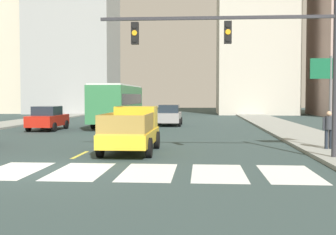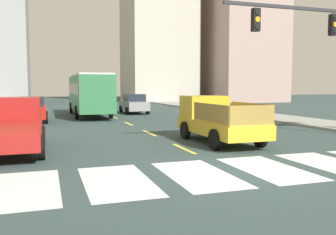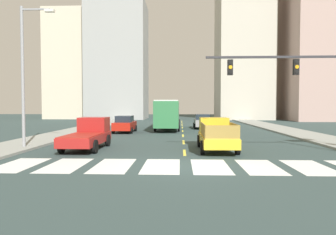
# 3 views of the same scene
# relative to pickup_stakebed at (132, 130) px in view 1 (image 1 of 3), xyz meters

# --- Properties ---
(ground_plane) EXTENTS (160.00, 160.00, 0.00)m
(ground_plane) POSITION_rel_pickup_stakebed_xyz_m (-1.99, -5.33, -0.94)
(ground_plane) COLOR #304141
(sidewalk_right) EXTENTS (3.62, 110.00, 0.15)m
(sidewalk_right) POSITION_rel_pickup_stakebed_xyz_m (9.23, 12.67, -0.86)
(sidewalk_right) COLOR gray
(sidewalk_right) RESTS_ON ground
(crosswalk_stripe_3) EXTENTS (1.67, 3.47, 0.01)m
(crosswalk_stripe_3) POSITION_rel_pickup_stakebed_xyz_m (-3.10, -5.33, -0.93)
(crosswalk_stripe_3) COLOR silver
(crosswalk_stripe_3) RESTS_ON ground
(crosswalk_stripe_4) EXTENTS (1.67, 3.47, 0.01)m
(crosswalk_stripe_4) POSITION_rel_pickup_stakebed_xyz_m (-0.87, -5.33, -0.93)
(crosswalk_stripe_4) COLOR silver
(crosswalk_stripe_4) RESTS_ON ground
(crosswalk_stripe_5) EXTENTS (1.67, 3.47, 0.01)m
(crosswalk_stripe_5) POSITION_rel_pickup_stakebed_xyz_m (1.35, -5.33, -0.93)
(crosswalk_stripe_5) COLOR silver
(crosswalk_stripe_5) RESTS_ON ground
(crosswalk_stripe_6) EXTENTS (1.67, 3.47, 0.01)m
(crosswalk_stripe_6) POSITION_rel_pickup_stakebed_xyz_m (3.58, -5.33, -0.93)
(crosswalk_stripe_6) COLOR silver
(crosswalk_stripe_6) RESTS_ON ground
(crosswalk_stripe_7) EXTENTS (1.67, 3.47, 0.01)m
(crosswalk_stripe_7) POSITION_rel_pickup_stakebed_xyz_m (5.81, -5.33, -0.93)
(crosswalk_stripe_7) COLOR silver
(crosswalk_stripe_7) RESTS_ON ground
(lane_dash_0) EXTENTS (0.16, 2.40, 0.01)m
(lane_dash_0) POSITION_rel_pickup_stakebed_xyz_m (-1.99, -1.33, -0.93)
(lane_dash_0) COLOR yellow
(lane_dash_0) RESTS_ON ground
(lane_dash_1) EXTENTS (0.16, 2.40, 0.01)m
(lane_dash_1) POSITION_rel_pickup_stakebed_xyz_m (-1.99, 3.67, -0.93)
(lane_dash_1) COLOR yellow
(lane_dash_1) RESTS_ON ground
(lane_dash_2) EXTENTS (0.16, 2.40, 0.01)m
(lane_dash_2) POSITION_rel_pickup_stakebed_xyz_m (-1.99, 8.67, -0.93)
(lane_dash_2) COLOR yellow
(lane_dash_2) RESTS_ON ground
(lane_dash_3) EXTENTS (0.16, 2.40, 0.01)m
(lane_dash_3) POSITION_rel_pickup_stakebed_xyz_m (-1.99, 13.67, -0.93)
(lane_dash_3) COLOR yellow
(lane_dash_3) RESTS_ON ground
(lane_dash_4) EXTENTS (0.16, 2.40, 0.01)m
(lane_dash_4) POSITION_rel_pickup_stakebed_xyz_m (-1.99, 18.67, -0.93)
(lane_dash_4) COLOR yellow
(lane_dash_4) RESTS_ON ground
(lane_dash_5) EXTENTS (0.16, 2.40, 0.01)m
(lane_dash_5) POSITION_rel_pickup_stakebed_xyz_m (-1.99, 23.67, -0.93)
(lane_dash_5) COLOR yellow
(lane_dash_5) RESTS_ON ground
(lane_dash_6) EXTENTS (0.16, 2.40, 0.01)m
(lane_dash_6) POSITION_rel_pickup_stakebed_xyz_m (-1.99, 28.67, -0.93)
(lane_dash_6) COLOR yellow
(lane_dash_6) RESTS_ON ground
(lane_dash_7) EXTENTS (0.16, 2.40, 0.01)m
(lane_dash_7) POSITION_rel_pickup_stakebed_xyz_m (-1.99, 33.67, -0.93)
(lane_dash_7) COLOR yellow
(lane_dash_7) RESTS_ON ground
(pickup_stakebed) EXTENTS (2.18, 5.20, 1.96)m
(pickup_stakebed) POSITION_rel_pickup_stakebed_xyz_m (0.00, 0.00, 0.00)
(pickup_stakebed) COLOR gold
(pickup_stakebed) RESTS_ON ground
(city_bus) EXTENTS (2.72, 10.80, 3.32)m
(city_bus) POSITION_rel_pickup_stakebed_xyz_m (-3.66, 15.87, 1.02)
(city_bus) COLOR #317947
(city_bus) RESTS_ON ground
(sedan_mid) EXTENTS (2.02, 4.40, 1.72)m
(sedan_mid) POSITION_rel_pickup_stakebed_xyz_m (0.39, 17.34, -0.08)
(sedan_mid) COLOR gray
(sedan_mid) RESTS_ON ground
(sedan_far) EXTENTS (2.02, 4.40, 1.72)m
(sedan_far) POSITION_rel_pickup_stakebed_xyz_m (-7.91, 11.68, -0.08)
(sedan_far) COLOR red
(sedan_far) RESTS_ON ground
(traffic_signal_gantry) EXTENTS (8.96, 0.27, 6.00)m
(traffic_signal_gantry) POSITION_rel_pickup_stakebed_xyz_m (5.16, -2.31, 3.26)
(traffic_signal_gantry) COLOR #2D2D33
(traffic_signal_gantry) RESTS_ON ground
(direction_sign_green) EXTENTS (1.70, 0.12, 4.20)m
(direction_sign_green) POSITION_rel_pickup_stakebed_xyz_m (8.67, 0.69, 2.10)
(direction_sign_green) COLOR slate
(direction_sign_green) RESTS_ON ground
(pedestrian_waiting) EXTENTS (0.53, 0.34, 1.64)m
(pedestrian_waiting) POSITION_rel_pickup_stakebed_xyz_m (8.55, 0.33, 0.18)
(pedestrian_waiting) COLOR #1E2530
(pedestrian_waiting) RESTS_ON sidewalk_right
(block_mid_right) EXTENTS (9.52, 11.30, 22.23)m
(block_mid_right) POSITION_rel_pickup_stakebed_xyz_m (-24.99, 45.73, 10.18)
(block_mid_right) COLOR beige
(block_mid_right) RESTS_ON ground
(block_low_left) EXTENTS (11.59, 9.76, 23.51)m
(block_low_left) POSITION_rel_pickup_stakebed_xyz_m (-15.06, 43.01, 10.82)
(block_low_left) COLOR #999D9C
(block_low_left) RESTS_ON ground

